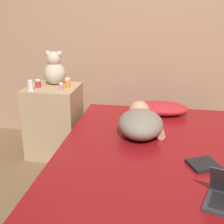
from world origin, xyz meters
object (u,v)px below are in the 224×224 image
at_px(bottle_orange, 68,83).
at_px(bottle_red, 38,83).
at_px(person_lying, 141,122).
at_px(bottle_pink, 61,86).
at_px(book, 203,165).
at_px(pillow, 161,108).
at_px(bottle_white, 31,85).
at_px(teddy_bear, 55,70).

height_order(bottle_orange, bottle_red, bottle_orange).
distance_m(person_lying, bottle_orange, 0.85).
distance_m(bottle_red, bottle_pink, 0.25).
bearing_deg(book, pillow, 107.04).
xyz_separation_m(person_lying, bottle_white, (-1.02, 0.28, 0.18)).
distance_m(person_lying, bottle_pink, 0.84).
bearing_deg(teddy_bear, person_lying, -31.35).
bearing_deg(teddy_bear, bottle_white, -119.66).
relative_size(teddy_bear, bottle_orange, 3.55).
bearing_deg(teddy_bear, pillow, -3.43).
distance_m(teddy_bear, book, 1.68).
bearing_deg(pillow, book, -72.96).
bearing_deg(book, bottle_orange, 142.23).
xyz_separation_m(bottle_red, bottle_white, (-0.02, -0.11, 0.01)).
bearing_deg(bottle_pink, bottle_white, -165.81).
bearing_deg(bottle_pink, teddy_bear, 122.87).
height_order(bottle_pink, book, bottle_pink).
distance_m(bottle_red, bottle_white, 0.12).
relative_size(teddy_bear, book, 1.42).
distance_m(person_lying, teddy_bear, 1.06).
bearing_deg(pillow, bottle_pink, -172.11).
relative_size(pillow, book, 2.26).
distance_m(teddy_bear, bottle_orange, 0.21).
bearing_deg(bottle_white, book, -27.10).
bearing_deg(bottle_red, book, -30.99).
distance_m(person_lying, bottle_white, 1.07).
height_order(pillow, bottle_red, bottle_red).
height_order(bottle_white, bottle_pink, bottle_white).
relative_size(pillow, bottle_red, 6.80).
distance_m(pillow, book, 0.98).
height_order(teddy_bear, bottle_red, teddy_bear).
bearing_deg(bottle_pink, bottle_orange, 65.90).
relative_size(person_lying, book, 2.84).
distance_m(bottle_white, book, 1.65).
xyz_separation_m(teddy_bear, book, (1.31, -1.00, -0.36)).
height_order(bottle_red, bottle_white, bottle_white).
xyz_separation_m(person_lying, book, (0.43, -0.46, -0.08)).
relative_size(bottle_orange, book, 0.40).
height_order(bottle_white, book, bottle_white).
height_order(pillow, person_lying, person_lying).
height_order(pillow, teddy_bear, teddy_bear).
bearing_deg(bottle_orange, bottle_red, -173.08).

